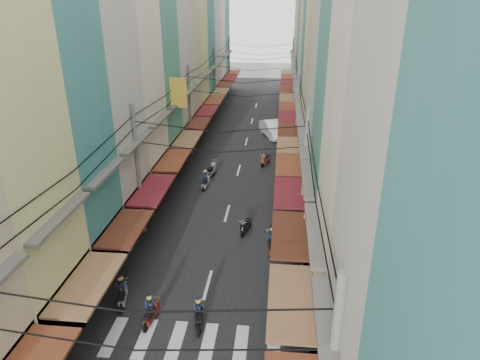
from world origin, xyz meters
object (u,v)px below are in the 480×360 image
Objects in this scene: market_umbrella at (370,358)px; traffic_sign at (304,228)px; bicycle at (351,275)px; white_car at (273,137)px.

traffic_sign is (-1.97, 8.49, 0.29)m from market_umbrella.
market_umbrella is 8.72m from traffic_sign.
bicycle is 0.56× the size of traffic_sign.
bicycle is at bearing -98.90° from white_car.
traffic_sign is at bearing -104.78° from white_car.
traffic_sign reaches higher than bicycle.
white_car is at bearing 95.28° from traffic_sign.
white_car is at bearing 97.36° from market_umbrella.
bicycle is (4.82, -24.40, 0.00)m from white_car.
bicycle is 8.17m from market_umbrella.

